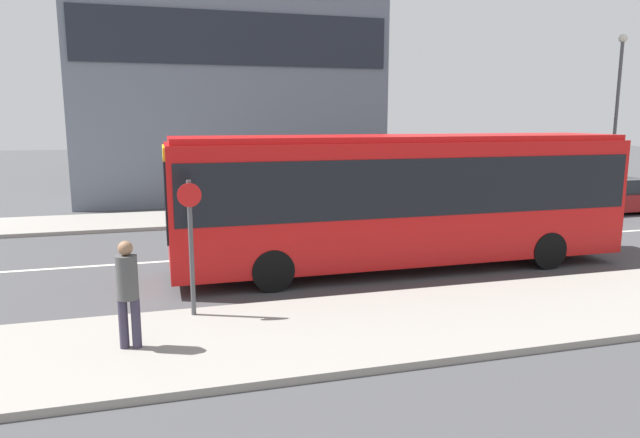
% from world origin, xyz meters
% --- Properties ---
extents(ground_plane, '(120.00, 120.00, 0.00)m').
position_xyz_m(ground_plane, '(0.00, 0.00, 0.00)').
color(ground_plane, '#444447').
extents(sidewalk_near, '(44.00, 3.50, 0.13)m').
position_xyz_m(sidewalk_near, '(0.00, -6.25, 0.07)').
color(sidewalk_near, gray).
rests_on(sidewalk_near, ground_plane).
extents(sidewalk_far, '(44.00, 3.50, 0.13)m').
position_xyz_m(sidewalk_far, '(0.00, 6.25, 0.07)').
color(sidewalk_far, gray).
rests_on(sidewalk_far, ground_plane).
extents(lane_centerline, '(41.80, 0.16, 0.01)m').
position_xyz_m(lane_centerline, '(0.00, 0.00, 0.00)').
color(lane_centerline, silver).
rests_on(lane_centerline, ground_plane).
extents(city_bus, '(11.59, 2.53, 3.39)m').
position_xyz_m(city_bus, '(2.46, -2.29, 1.95)').
color(city_bus, red).
rests_on(city_bus, ground_plane).
extents(parked_car_0, '(4.60, 1.82, 1.41)m').
position_xyz_m(parked_car_0, '(14.26, 3.36, 0.66)').
color(parked_car_0, maroon).
rests_on(parked_car_0, ground_plane).
extents(pedestrian_near_stop, '(0.35, 0.34, 1.78)m').
position_xyz_m(pedestrian_near_stop, '(-4.01, -6.22, 1.14)').
color(pedestrian_near_stop, '#383347').
rests_on(pedestrian_near_stop, sidewalk_near).
extents(bus_stop_sign, '(0.44, 0.12, 2.57)m').
position_xyz_m(bus_stop_sign, '(-2.92, -4.90, 1.64)').
color(bus_stop_sign, '#4C4C51').
rests_on(bus_stop_sign, sidewalk_near).
extents(street_lamp, '(0.36, 0.36, 7.18)m').
position_xyz_m(street_lamp, '(15.69, 5.04, 4.49)').
color(street_lamp, '#4C4C51').
rests_on(street_lamp, sidewalk_far).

